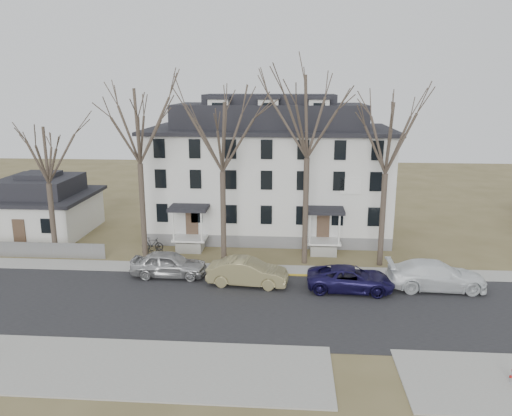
# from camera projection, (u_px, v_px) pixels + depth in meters

# --- Properties ---
(ground) EXTENTS (120.00, 120.00, 0.00)m
(ground) POSITION_uv_depth(u_px,v_px,m) (290.00, 324.00, 27.53)
(ground) COLOR brown
(ground) RESTS_ON ground
(main_road) EXTENTS (120.00, 10.00, 0.04)m
(main_road) POSITION_uv_depth(u_px,v_px,m) (290.00, 308.00, 29.47)
(main_road) COLOR #27272A
(main_road) RESTS_ON ground
(far_sidewalk) EXTENTS (120.00, 2.00, 0.08)m
(far_sidewalk) POSITION_uv_depth(u_px,v_px,m) (291.00, 271.00, 35.28)
(far_sidewalk) COLOR #A09F97
(far_sidewalk) RESTS_ON ground
(near_sidewalk_left) EXTENTS (20.00, 5.00, 0.08)m
(near_sidewalk_left) POSITION_uv_depth(u_px,v_px,m) (117.00, 368.00, 23.26)
(near_sidewalk_left) COLOR #A09F97
(near_sidewalk_left) RESTS_ON ground
(yellow_curb) EXTENTS (14.00, 0.25, 0.06)m
(yellow_curb) POSITION_uv_depth(u_px,v_px,m) (364.00, 278.00, 34.05)
(yellow_curb) COLOR gold
(yellow_curb) RESTS_ON ground
(boarding_house) EXTENTS (20.80, 12.36, 12.05)m
(boarding_house) POSITION_uv_depth(u_px,v_px,m) (269.00, 172.00, 43.76)
(boarding_house) COLOR slate
(boarding_house) RESTS_ON ground
(small_house) EXTENTS (8.70, 8.70, 5.00)m
(small_house) POSITION_uv_depth(u_px,v_px,m) (42.00, 208.00, 44.04)
(small_house) COLOR silver
(small_house) RESTS_ON ground
(fence) EXTENTS (14.00, 0.06, 1.20)m
(fence) POSITION_uv_depth(u_px,v_px,m) (17.00, 257.00, 38.22)
(fence) COLOR gray
(fence) RESTS_ON ground
(tree_far_left) EXTENTS (8.40, 8.40, 13.72)m
(tree_far_left) POSITION_uv_depth(u_px,v_px,m) (138.00, 121.00, 35.31)
(tree_far_left) COLOR #473B31
(tree_far_left) RESTS_ON ground
(tree_mid_left) EXTENTS (7.80, 7.80, 12.74)m
(tree_mid_left) POSITION_uv_depth(u_px,v_px,m) (222.00, 132.00, 35.06)
(tree_mid_left) COLOR #473B31
(tree_mid_left) RESTS_ON ground
(tree_center) EXTENTS (9.00, 9.00, 14.70)m
(tree_center) POSITION_uv_depth(u_px,v_px,m) (308.00, 111.00, 34.28)
(tree_center) COLOR #473B31
(tree_center) RESTS_ON ground
(tree_mid_right) EXTENTS (7.80, 7.80, 12.74)m
(tree_mid_right) POSITION_uv_depth(u_px,v_px,m) (388.00, 133.00, 34.24)
(tree_mid_right) COLOR #473B31
(tree_mid_right) RESTS_ON ground
(tree_bungalow) EXTENTS (6.60, 6.60, 10.78)m
(tree_bungalow) POSITION_uv_depth(u_px,v_px,m) (45.00, 151.00, 36.34)
(tree_bungalow) COLOR #473B31
(tree_bungalow) RESTS_ON ground
(car_silver) EXTENTS (5.17, 2.12, 1.76)m
(car_silver) POSITION_uv_depth(u_px,v_px,m) (169.00, 265.00, 34.09)
(car_silver) COLOR #A8A8A8
(car_silver) RESTS_ON ground
(car_tan) EXTENTS (5.40, 2.31, 1.73)m
(car_tan) POSITION_uv_depth(u_px,v_px,m) (248.00, 273.00, 32.66)
(car_tan) COLOR olive
(car_tan) RESTS_ON ground
(car_navy) EXTENTS (5.64, 2.80, 1.54)m
(car_navy) POSITION_uv_depth(u_px,v_px,m) (350.00, 279.00, 31.80)
(car_navy) COLOR #16113F
(car_navy) RESTS_ON ground
(car_white) EXTENTS (6.25, 2.55, 1.81)m
(car_white) POSITION_uv_depth(u_px,v_px,m) (436.00, 276.00, 32.02)
(car_white) COLOR white
(car_white) RESTS_ON ground
(bicycle_left) EXTENTS (1.64, 0.76, 0.83)m
(bicycle_left) POSITION_uv_depth(u_px,v_px,m) (152.00, 250.00, 38.45)
(bicycle_left) COLOR black
(bicycle_left) RESTS_ON ground
(bicycle_right) EXTENTS (1.79, 0.57, 1.06)m
(bicycle_right) POSITION_uv_depth(u_px,v_px,m) (152.00, 245.00, 39.46)
(bicycle_right) COLOR black
(bicycle_right) RESTS_ON ground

